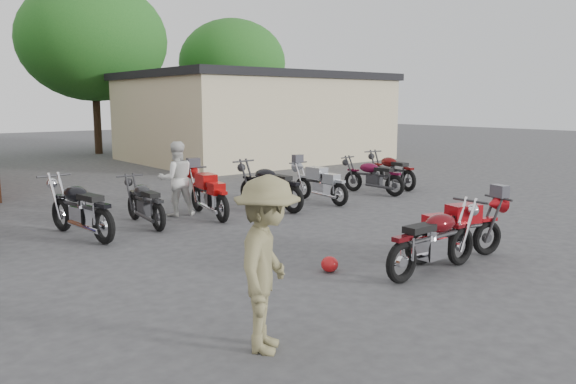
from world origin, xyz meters
TOP-DOWN VIEW (x-y plane):
  - ground at (0.00, 0.00)m, footprint 90.00×90.00m
  - stucco_building at (8.50, 15.00)m, footprint 10.00×8.00m
  - tree_2 at (4.00, 22.00)m, footprint 7.04×7.04m
  - tree_3 at (12.00, 22.00)m, footprint 6.08×6.08m
  - vintage_motorcycle at (0.67, -0.57)m, footprint 1.96×0.65m
  - sportbike at (1.57, -0.35)m, footprint 1.98×1.07m
  - helmet at (-0.51, 0.45)m, footprint 0.31×0.31m
  - person_light at (-0.27, 5.76)m, footprint 0.95×0.82m
  - person_tan at (-2.86, -1.11)m, footprint 1.33×1.30m
  - row_bike_2 at (-2.68, 5.06)m, footprint 1.05×2.24m
  - row_bike_3 at (-1.27, 5.27)m, footprint 0.73×1.89m
  - row_bike_4 at (0.22, 5.21)m, footprint 0.96×2.06m
  - row_bike_5 at (1.84, 5.09)m, footprint 0.89×2.17m
  - row_bike_6 at (3.38, 4.99)m, footprint 0.64×1.87m
  - row_bike_7 at (5.44, 5.07)m, footprint 0.93×1.97m
  - row_bike_8 at (6.70, 5.47)m, footprint 0.99×2.07m

SIDE VIEW (x-z plane):
  - ground at x=0.00m, z-range 0.00..0.00m
  - helmet at x=-0.51m, z-range 0.00..0.24m
  - row_bike_3 at x=-1.27m, z-range 0.00..1.08m
  - row_bike_6 at x=3.38m, z-range 0.00..1.08m
  - sportbike at x=1.57m, z-range 0.00..1.09m
  - row_bike_7 at x=5.44m, z-range 0.00..1.10m
  - vintage_motorcycle at x=0.67m, z-range 0.00..1.14m
  - row_bike_4 at x=0.22m, z-range 0.00..1.15m
  - row_bike_8 at x=6.70m, z-range 0.00..1.16m
  - row_bike_5 at x=1.84m, z-range 0.00..1.22m
  - row_bike_2 at x=-2.68m, z-range 0.00..1.25m
  - person_light at x=-0.27m, z-range 0.00..1.68m
  - person_tan at x=-2.86m, z-range 0.00..1.83m
  - stucco_building at x=8.50m, z-range 0.00..3.50m
  - tree_3 at x=12.00m, z-range 0.00..7.60m
  - tree_2 at x=4.00m, z-range 0.00..8.80m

